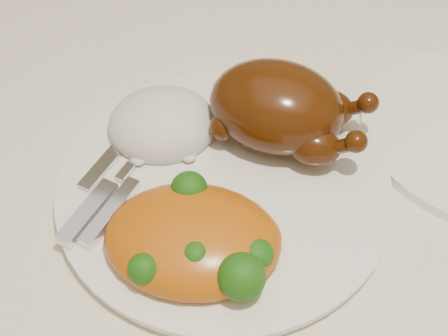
# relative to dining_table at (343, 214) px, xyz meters

# --- Properties ---
(dining_table) EXTENTS (1.60, 0.90, 0.76)m
(dining_table) POSITION_rel_dining_table_xyz_m (0.00, 0.00, 0.00)
(dining_table) COLOR brown
(dining_table) RESTS_ON floor
(tablecloth) EXTENTS (1.73, 1.03, 0.18)m
(tablecloth) POSITION_rel_dining_table_xyz_m (0.00, 0.00, 0.07)
(tablecloth) COLOR beige
(tablecloth) RESTS_ON dining_table
(dinner_plate) EXTENTS (0.39, 0.39, 0.01)m
(dinner_plate) POSITION_rel_dining_table_xyz_m (-0.12, -0.08, 0.11)
(dinner_plate) COLOR white
(dinner_plate) RESTS_ON tablecloth
(roast_chicken) EXTENTS (0.16, 0.11, 0.08)m
(roast_chicken) POSITION_rel_dining_table_xyz_m (-0.08, -0.01, 0.15)
(roast_chicken) COLOR #431C07
(roast_chicken) RESTS_ON dinner_plate
(rice_mound) EXTENTS (0.13, 0.12, 0.05)m
(rice_mound) POSITION_rel_dining_table_xyz_m (-0.19, -0.03, 0.13)
(rice_mound) COLOR white
(rice_mound) RESTS_ON dinner_plate
(mac_and_cheese) EXTENTS (0.16, 0.13, 0.05)m
(mac_and_cheese) POSITION_rel_dining_table_xyz_m (-0.12, -0.15, 0.13)
(mac_and_cheese) COLOR #CC660D
(mac_and_cheese) RESTS_ON dinner_plate
(cutlery) EXTENTS (0.06, 0.17, 0.01)m
(cutlery) POSITION_rel_dining_table_xyz_m (-0.21, -0.11, 0.12)
(cutlery) COLOR silver
(cutlery) RESTS_ON dinner_plate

